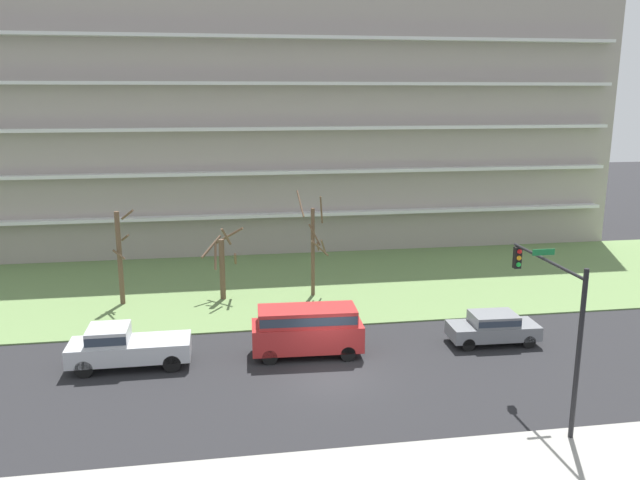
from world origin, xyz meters
name	(u,v)px	position (x,y,z in m)	size (l,w,h in m)	color
ground	(332,376)	(0.00, 0.00, 0.00)	(160.00, 160.00, 0.00)	#232326
grass_lawn_strip	(294,284)	(0.00, 14.00, 0.04)	(80.00, 16.00, 0.08)	#66844C
apartment_building	(274,125)	(0.00, 27.00, 9.67)	(53.91, 10.96, 19.34)	#9E938C
tree_far_left	(120,256)	(-10.46, 11.55, 2.97)	(1.35, 1.38, 5.74)	brown
tree_left	(223,262)	(-4.59, 11.60, 2.32)	(2.61, 2.24, 4.56)	brown
tree_center	(314,247)	(0.88, 11.31, 3.16)	(1.86, 1.66, 6.52)	brown
sedan_gray_near_left	(493,327)	(8.58, 2.50, 0.87)	(4.46, 1.95, 1.57)	slate
van_red_center_left	(307,327)	(-0.76, 2.50, 1.40)	(5.28, 2.23, 2.36)	#B22828
pickup_silver_center_right	(124,346)	(-9.15, 2.50, 1.02)	(5.40, 2.01, 1.95)	#B7BABF
traffic_signal_mast	(555,308)	(7.51, -4.81, 4.40)	(0.90, 5.38, 6.43)	black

